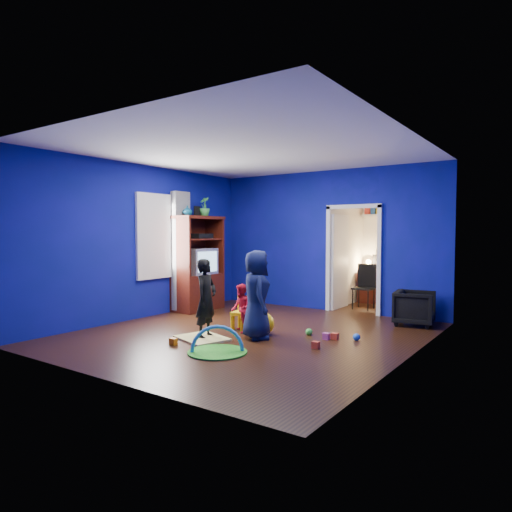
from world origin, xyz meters
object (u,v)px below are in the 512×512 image
Objects in this scene: tv_armoire at (198,263)px; kid_chair at (241,314)px; armchair at (415,308)px; crt_tv at (199,261)px; hopper_ball at (263,324)px; study_desk at (379,287)px; toddler_red at (241,308)px; play_mat at (217,352)px; folding_chair at (363,287)px; child_navy at (256,295)px; child_black at (206,299)px; vase at (187,211)px.

kid_chair is at bearing -28.55° from tv_armoire.
armchair is 4.32m from crt_tv.
study_desk is (0.39, 4.20, 0.19)m from hopper_ball.
kid_chair is (-2.31, -1.98, -0.05)m from armchair.
toddler_red is 0.29m from kid_chair.
crt_tv is 3.61m from play_mat.
hopper_ball is at bearing -96.85° from folding_chair.
tv_armoire reaches higher than child_navy.
tv_armoire reaches higher than child_black.
crt_tv is (-2.44, 1.43, 0.34)m from child_navy.
folding_chair is at bearing 36.12° from tv_armoire.
toddler_red is at bearing -31.56° from crt_tv.
child_black is 2.44× the size of kid_chair.
folding_chair is at bearing -49.64° from child_navy.
armchair is at bearing -50.63° from child_black.
study_desk reaches higher than hopper_ball.
folding_chair reaches higher than play_mat.
kid_chair is (-0.55, 0.16, 0.07)m from hopper_ball.
crt_tv is (-4.15, -0.96, 0.72)m from armchair.
tv_armoire is at bearing 34.27° from child_black.
hopper_ball is at bearing -95.30° from study_desk.
kid_chair is at bearing 122.23° from armchair.
child_navy is 2.88m from tv_armoire.
armchair is 3.78m from play_mat.
kid_chair is 0.57× the size of study_desk.
armchair is at bearing -38.76° from folding_chair.
crt_tv reaches higher than play_mat.
vase is 0.11× the size of tv_armoire.
crt_tv is at bearing -168.56° from toddler_red.
toddler_red reaches higher than kid_chair.
study_desk is at bearing 47.35° from crt_tv.
toddler_red is 1.58× the size of kid_chair.
study_desk is at bearing 49.64° from vase.
vase is 0.23× the size of study_desk.
vase reaches higher than armchair.
child_navy is 3.06m from vase.
crt_tv reaches higher than hopper_ball.
child_black is 1.08m from play_mat.
tv_armoire reaches higher than play_mat.
child_black reaches higher than armchair.
play_mat is 5.46m from study_desk.
toddler_red is 2.18× the size of hopper_ball.
child_black reaches higher than play_mat.
armchair is 3.25× the size of vase.
tv_armoire reaches higher than crt_tv.
child_black reaches higher than toddler_red.
child_navy is 0.69× the size of tv_armoire.
folding_chair is (2.78, 2.06, -0.56)m from crt_tv.
study_desk is at bearing 25.17° from armchair.
folding_chair is (0.00, -0.96, 0.09)m from study_desk.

